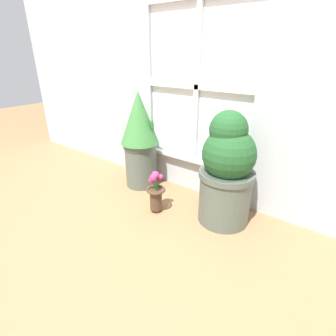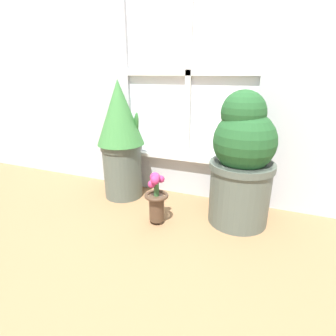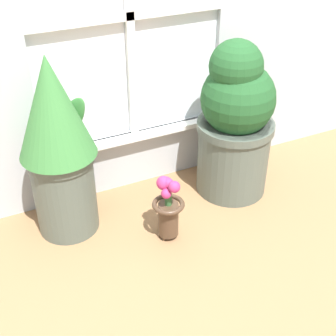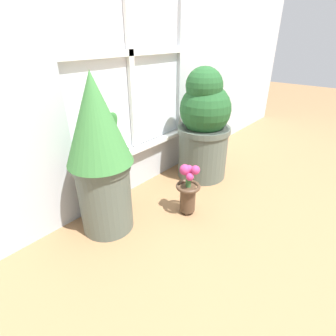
# 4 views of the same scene
# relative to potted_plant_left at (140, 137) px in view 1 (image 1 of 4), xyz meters

# --- Properties ---
(ground_plane) EXTENTS (10.00, 10.00, 0.00)m
(ground_plane) POSITION_rel_potted_plant_left_xyz_m (0.40, -0.37, -0.43)
(ground_plane) COLOR olive
(wall_with_window) EXTENTS (4.40, 0.10, 2.50)m
(wall_with_window) POSITION_rel_potted_plant_left_xyz_m (0.40, 0.21, 0.84)
(wall_with_window) COLOR #B2B7BC
(wall_with_window) RESTS_ON ground_plane
(potted_plant_left) EXTENTS (0.32, 0.32, 0.80)m
(potted_plant_left) POSITION_rel_potted_plant_left_xyz_m (0.00, 0.00, 0.00)
(potted_plant_left) COLOR #4C564C
(potted_plant_left) RESTS_ON ground_plane
(potted_plant_right) EXTENTS (0.36, 0.36, 0.76)m
(potted_plant_right) POSITION_rel_potted_plant_left_xyz_m (0.81, -0.06, -0.06)
(potted_plant_right) COLOR #4C564C
(potted_plant_right) RESTS_ON ground_plane
(flower_vase) EXTENTS (0.14, 0.14, 0.31)m
(flower_vase) POSITION_rel_potted_plant_left_xyz_m (0.37, -0.25, -0.27)
(flower_vase) COLOR #473323
(flower_vase) RESTS_ON ground_plane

